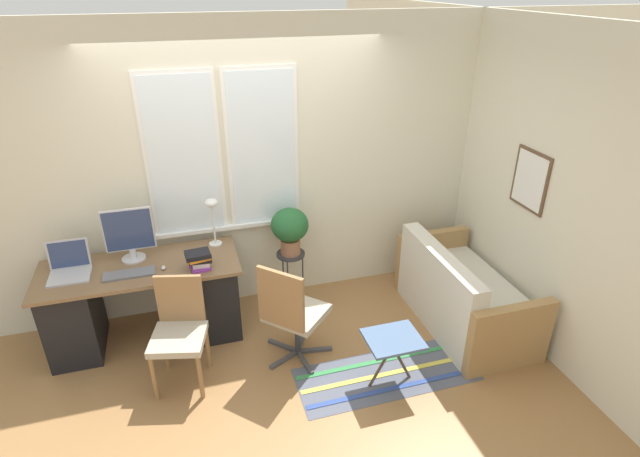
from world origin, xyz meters
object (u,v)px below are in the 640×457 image
office_chair_swivel (292,312)px  folding_stool (393,342)px  desk_lamp (212,210)px  plant_stand (291,259)px  monitor (129,234)px  couch_loveseat (461,297)px  mouse (163,268)px  keyboard (129,274)px  potted_plant (290,227)px  book_stack (199,259)px  desk_chair_wooden (179,330)px  laptop (69,268)px

office_chair_swivel → folding_stool: 0.85m
desk_lamp → plant_stand: bearing=-5.5°
monitor → desk_lamp: bearing=5.6°
couch_loveseat → folding_stool: (-0.95, -0.55, 0.13)m
mouse → office_chair_swivel: (0.97, -0.55, -0.27)m
keyboard → potted_plant: size_ratio=0.89×
couch_loveseat → desk_lamp: bearing=69.1°
monitor → folding_stool: 2.37m
office_chair_swivel → keyboard: bearing=21.9°
book_stack → desk_chair_wooden: (-0.23, -0.44, -0.35)m
mouse → potted_plant: size_ratio=0.12×
keyboard → desk_chair_wooden: size_ratio=0.47×
couch_loveseat → plant_stand: couch_loveseat is taller
laptop → desk_chair_wooden: bearing=-38.4°
laptop → mouse: size_ratio=5.60×
laptop → monitor: bearing=13.1°
monitor → potted_plant: (1.40, 0.00, -0.14)m
keyboard → desk_lamp: size_ratio=0.91×
mouse → potted_plant: potted_plant is taller
monitor → folding_stool: monitor is taller
book_stack → couch_loveseat: size_ratio=0.16×
desk_chair_wooden → folding_stool: bearing=-4.6°
mouse → folding_stool: bearing=-32.3°
office_chair_swivel → plant_stand: 0.83m
plant_stand → potted_plant: (0.00, 0.00, 0.34)m
keyboard → desk_chair_wooden: 0.67m
office_chair_swivel → potted_plant: 0.90m
keyboard → desk_lamp: desk_lamp is taller
monitor → mouse: monitor is taller
desk_lamp → office_chair_swivel: desk_lamp is taller
laptop → monitor: 0.54m
monitor → office_chair_swivel: monitor is taller
keyboard → couch_loveseat: (2.88, -0.49, -0.48)m
office_chair_swivel → potted_plant: (0.19, 0.80, 0.36)m
desk_chair_wooden → desk_lamp: bearing=78.7°
plant_stand → office_chair_swivel: bearing=-103.2°
office_chair_swivel → potted_plant: size_ratio=2.06×
book_stack → office_chair_swivel: bearing=-35.8°
laptop → monitor: (0.49, 0.11, 0.18)m
desk_lamp → book_stack: (-0.17, -0.39, -0.26)m
plant_stand → folding_stool: size_ratio=1.26×
desk_chair_wooden → office_chair_swivel: 0.90m
book_stack → monitor: bearing=149.7°
monitor → mouse: size_ratio=8.33×
desk_chair_wooden → laptop: bearing=155.8°
laptop → plant_stand: laptop is taller
mouse → plant_stand: bearing=12.4°
laptop → book_stack: (1.04, -0.20, 0.03)m
mouse → desk_chair_wooden: (0.07, -0.51, -0.28)m
monitor → desk_chair_wooden: bearing=-67.3°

